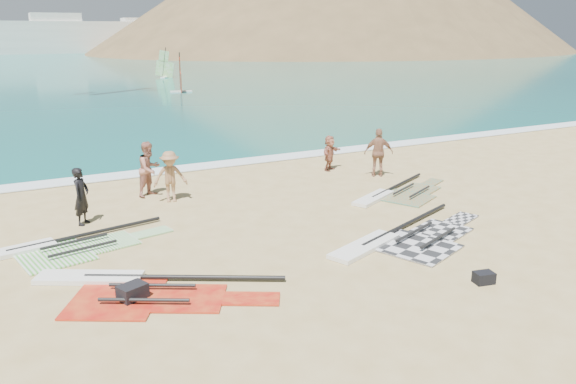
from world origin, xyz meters
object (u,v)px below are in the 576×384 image
rig_grey (403,239)px  rig_red (133,288)px  rig_orange (397,194)px  rig_green (58,248)px  beachgoer_back (379,153)px  beachgoer_right (330,153)px  beachgoer_left (149,169)px  person_wetsuit (81,196)px  beachgoer_mid (170,177)px  gear_bag_near (133,293)px  gear_bag_far (484,278)px

rig_grey → rig_red: size_ratio=1.14×
rig_grey → rig_orange: bearing=32.5°
rig_green → rig_orange: bearing=-11.6°
rig_green → beachgoer_back: beachgoer_back is taller
beachgoer_right → beachgoer_left: bearing=149.0°
beachgoer_back → beachgoer_right: (-1.20, 1.82, -0.23)m
rig_grey → person_wetsuit: person_wetsuit is taller
rig_orange → beachgoer_left: size_ratio=2.57×
beachgoer_left → beachgoer_back: beachgoer_left is taller
beachgoer_mid → rig_red: bearing=-104.3°
beachgoer_right → rig_green: bearing=167.8°
gear_bag_near → person_wetsuit: (-0.16, 5.86, 0.70)m
beachgoer_back → beachgoer_right: beachgoer_back is taller
gear_bag_near → beachgoer_left: 8.41m
gear_bag_near → rig_grey: bearing=0.9°
person_wetsuit → beachgoer_left: 3.39m
person_wetsuit → beachgoer_back: size_ratio=0.91×
rig_orange → gear_bag_near: 11.06m
rig_green → rig_orange: rig_green is taller
rig_green → gear_bag_far: 11.11m
beachgoer_right → rig_red: bearing=-175.5°
rig_orange → rig_red: 10.77m
gear_bag_near → beachgoer_right: 13.15m
gear_bag_near → beachgoer_left: bearing=72.8°
rig_green → beachgoer_left: (3.62, 4.03, 0.94)m
rig_orange → beachgoer_left: (-7.89, 4.15, 0.94)m
gear_bag_near → gear_bag_far: bearing=-21.5°
rig_green → gear_bag_far: gear_bag_far is taller
person_wetsuit → beachgoer_back: bearing=-51.7°
beachgoer_left → beachgoer_back: bearing=-41.4°
rig_orange → beachgoer_right: size_ratio=3.38×
rig_orange → beachgoer_back: bearing=41.4°
beachgoer_left → beachgoer_mid: size_ratio=1.11×
person_wetsuit → beachgoer_mid: size_ratio=1.00×
rig_orange → person_wetsuit: (-10.53, 2.01, 0.84)m
rig_green → beachgoer_right: bearing=9.6°
rig_green → rig_red: rig_red is taller
rig_red → gear_bag_far: bearing=3.7°
rig_red → gear_bag_near: (-0.12, -0.53, 0.14)m
rig_red → beachgoer_mid: bearing=95.3°
rig_grey → beachgoer_left: beachgoer_left is taller
rig_green → gear_bag_far: size_ratio=12.09×
rig_red → beachgoer_back: beachgoer_back is taller
rig_grey → beachgoer_right: 8.56m
person_wetsuit → beachgoer_right: bearing=-41.5°
rig_red → beachgoer_left: bearing=101.4°
rig_grey → beachgoer_right: (2.58, 8.13, 0.70)m
gear_bag_near → beachgoer_right: size_ratio=0.39×
rig_green → rig_orange: 11.51m
gear_bag_near → beachgoer_back: beachgoer_back is taller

